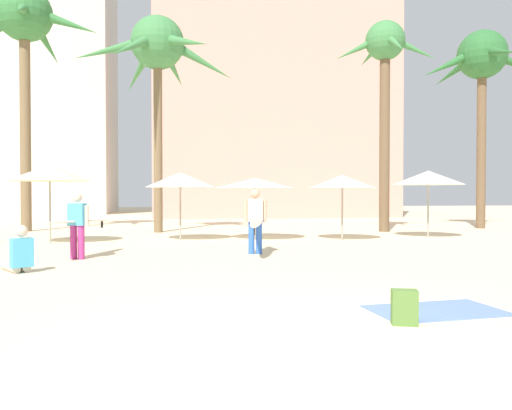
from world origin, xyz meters
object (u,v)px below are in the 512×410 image
(cafe_umbrella_0, at_px, (180,180))
(person_mid_left, at_px, (256,219))
(person_far_left, at_px, (78,222))
(palm_tree_far_left, at_px, (24,27))
(cafe_umbrella_1, at_px, (428,178))
(beach_towel, at_px, (436,311))
(cafe_umbrella_3, at_px, (255,183))
(palm_tree_center, at_px, (482,64))
(cafe_umbrella_2, at_px, (50,173))
(palm_tree_left, at_px, (385,62))
(cafe_umbrella_4, at_px, (342,182))
(backpack, at_px, (404,308))
(palm_tree_right, at_px, (158,53))
(person_far_right, at_px, (19,256))

(cafe_umbrella_0, height_order, person_mid_left, cafe_umbrella_0)
(person_far_left, bearing_deg, palm_tree_far_left, -137.57)
(palm_tree_far_left, relative_size, cafe_umbrella_0, 4.34)
(person_mid_left, bearing_deg, cafe_umbrella_1, -50.89)
(beach_towel, bearing_deg, cafe_umbrella_0, 105.89)
(cafe_umbrella_3, relative_size, beach_towel, 1.60)
(palm_tree_center, distance_m, cafe_umbrella_2, 19.17)
(palm_tree_left, bearing_deg, cafe_umbrella_2, -166.24)
(cafe_umbrella_1, bearing_deg, cafe_umbrella_4, -172.36)
(cafe_umbrella_1, bearing_deg, beach_towel, -118.26)
(cafe_umbrella_4, distance_m, person_mid_left, 5.17)
(cafe_umbrella_2, xyz_separation_m, person_mid_left, (5.94, -3.96, -1.32))
(cafe_umbrella_0, height_order, backpack, cafe_umbrella_0)
(palm_tree_right, bearing_deg, beach_towel, -75.13)
(palm_tree_center, xyz_separation_m, cafe_umbrella_3, (-11.28, -4.06, -5.62))
(cafe_umbrella_0, relative_size, cafe_umbrella_1, 0.93)
(palm_tree_center, height_order, cafe_umbrella_1, palm_tree_center)
(palm_tree_right, height_order, cafe_umbrella_3, palm_tree_right)
(palm_tree_right, bearing_deg, palm_tree_center, 0.08)
(cafe_umbrella_4, xyz_separation_m, person_mid_left, (-3.60, -3.55, -1.08))
(person_far_right, bearing_deg, person_far_left, -53.61)
(palm_tree_center, bearing_deg, cafe_umbrella_0, -164.15)
(cafe_umbrella_4, distance_m, person_far_right, 10.59)
(person_far_right, bearing_deg, palm_tree_left, -84.64)
(cafe_umbrella_2, bearing_deg, person_mid_left, -33.69)
(cafe_umbrella_2, xyz_separation_m, cafe_umbrella_3, (6.62, 0.24, -0.29))
(palm_tree_center, xyz_separation_m, cafe_umbrella_2, (-17.90, -4.30, -5.32))
(cafe_umbrella_2, relative_size, person_mid_left, 0.93)
(palm_tree_left, relative_size, cafe_umbrella_1, 3.45)
(palm_tree_right, relative_size, person_mid_left, 3.30)
(person_far_right, height_order, person_mid_left, person_mid_left)
(palm_tree_left, height_order, cafe_umbrella_3, palm_tree_left)
(cafe_umbrella_3, bearing_deg, palm_tree_far_left, 147.81)
(palm_tree_center, distance_m, cafe_umbrella_3, 13.24)
(palm_tree_right, bearing_deg, cafe_umbrella_1, -23.64)
(beach_towel, bearing_deg, person_mid_left, 100.94)
(palm_tree_far_left, bearing_deg, palm_tree_center, -4.35)
(cafe_umbrella_2, distance_m, cafe_umbrella_4, 9.56)
(palm_tree_center, relative_size, cafe_umbrella_3, 3.30)
(cafe_umbrella_2, bearing_deg, person_far_right, -82.86)
(palm_tree_far_left, bearing_deg, beach_towel, -60.00)
(cafe_umbrella_0, height_order, cafe_umbrella_1, cafe_umbrella_1)
(cafe_umbrella_1, relative_size, cafe_umbrella_4, 1.09)
(palm_tree_far_left, height_order, palm_tree_right, palm_tree_far_left)
(backpack, bearing_deg, cafe_umbrella_4, 1.42)
(cafe_umbrella_1, bearing_deg, palm_tree_right, 156.36)
(cafe_umbrella_0, relative_size, beach_towel, 1.38)
(palm_tree_center, bearing_deg, person_far_left, -152.89)
(palm_tree_left, xyz_separation_m, beach_towel, (-5.40, -13.71, -7.08))
(palm_tree_right, height_order, cafe_umbrella_2, palm_tree_right)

